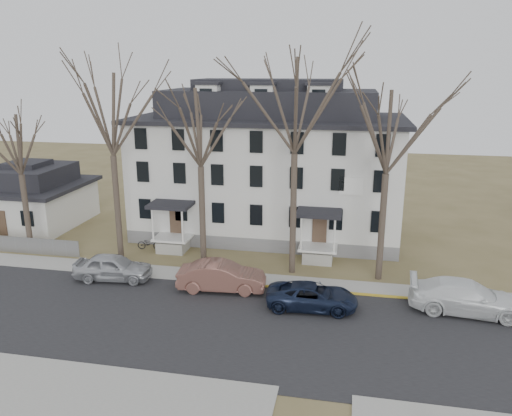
% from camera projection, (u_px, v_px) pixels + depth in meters
% --- Properties ---
extents(ground, '(120.00, 120.00, 0.00)m').
position_uv_depth(ground, '(245.00, 351.00, 23.54)').
color(ground, olive).
rests_on(ground, ground).
extents(main_road, '(120.00, 10.00, 0.04)m').
position_uv_depth(main_road, '(253.00, 330.00, 25.42)').
color(main_road, '#27272A').
rests_on(main_road, ground).
extents(far_sidewalk, '(120.00, 2.00, 0.08)m').
position_uv_depth(far_sidewalk, '(272.00, 282.00, 31.09)').
color(far_sidewalk, '#A09F97').
rests_on(far_sidewalk, ground).
extents(near_sidewalk_left, '(20.00, 5.00, 0.08)m').
position_uv_depth(near_sidewalk_left, '(27.00, 396.00, 20.30)').
color(near_sidewalk_left, '#A09F97').
rests_on(near_sidewalk_left, ground).
extents(yellow_curb, '(14.00, 0.25, 0.06)m').
position_uv_depth(yellow_curb, '(354.00, 295.00, 29.31)').
color(yellow_curb, gold).
rests_on(yellow_curb, ground).
extents(boarding_house, '(20.80, 12.36, 12.05)m').
position_uv_depth(boarding_house, '(268.00, 166.00, 39.40)').
color(boarding_house, slate).
rests_on(boarding_house, ground).
extents(small_house, '(8.70, 8.70, 5.00)m').
position_uv_depth(small_house, '(31.00, 198.00, 42.11)').
color(small_house, silver).
rests_on(small_house, ground).
extents(tree_far_left, '(8.40, 8.40, 13.72)m').
position_uv_depth(tree_far_left, '(110.00, 109.00, 32.02)').
color(tree_far_left, '#473B31').
rests_on(tree_far_left, ground).
extents(tree_mid_left, '(7.80, 7.80, 12.74)m').
position_uv_depth(tree_mid_left, '(199.00, 122.00, 31.11)').
color(tree_mid_left, '#473B31').
rests_on(tree_mid_left, ground).
extents(tree_center, '(9.00, 9.00, 14.70)m').
position_uv_depth(tree_center, '(296.00, 99.00, 29.60)').
color(tree_center, '#473B31').
rests_on(tree_center, ground).
extents(tree_mid_right, '(7.80, 7.80, 12.74)m').
position_uv_depth(tree_mid_right, '(389.00, 126.00, 28.98)').
color(tree_mid_right, '#473B31').
rests_on(tree_mid_right, ground).
extents(tree_bungalow, '(6.60, 6.60, 10.78)m').
position_uv_depth(tree_bungalow, '(17.00, 140.00, 33.93)').
color(tree_bungalow, '#473B31').
rests_on(tree_bungalow, ground).
extents(car_silver, '(5.00, 2.44, 1.64)m').
position_uv_depth(car_silver, '(113.00, 268.00, 31.18)').
color(car_silver, '#B7BABE').
rests_on(car_silver, ground).
extents(car_tan, '(5.37, 2.31, 1.72)m').
position_uv_depth(car_tan, '(222.00, 277.00, 29.69)').
color(car_tan, brown).
rests_on(car_tan, ground).
extents(car_navy, '(5.10, 2.53, 1.39)m').
position_uv_depth(car_navy, '(312.00, 297.00, 27.49)').
color(car_navy, '#161E36').
rests_on(car_navy, ground).
extents(car_white, '(6.22, 2.94, 1.75)m').
position_uv_depth(car_white, '(467.00, 298.00, 26.98)').
color(car_white, white).
rests_on(car_white, ground).
extents(bicycle_left, '(1.81, 0.76, 0.93)m').
position_uv_depth(bicycle_left, '(149.00, 244.00, 36.41)').
color(bicycle_left, black).
rests_on(bicycle_left, ground).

